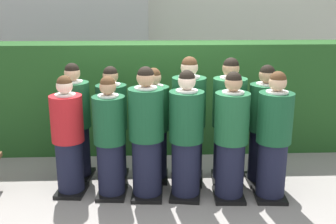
{
  "coord_description": "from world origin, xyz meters",
  "views": [
    {
      "loc": [
        -0.22,
        -4.77,
        2.46
      ],
      "look_at": [
        0.0,
        0.24,
        1.05
      ],
      "focal_mm": 43.49,
      "sensor_mm": 36.0,
      "label": 1
    }
  ],
  "objects_px": {
    "student_front_row_3": "(186,139)",
    "student_rear_row_3": "(189,124)",
    "student_front_row_4": "(231,140)",
    "student_rear_row_5": "(264,128)",
    "student_rear_row_1": "(112,127)",
    "student_front_row_1": "(110,141)",
    "student_rear_row_2": "(154,128)",
    "student_in_red_blazer": "(68,139)",
    "student_rear_row_0": "(76,125)",
    "student_rear_row_4": "(229,124)",
    "student_front_row_2": "(147,137)",
    "student_front_row_5": "(273,140)"
  },
  "relations": [
    {
      "from": "student_front_row_4",
      "to": "student_rear_row_5",
      "type": "relative_size",
      "value": 1.0
    },
    {
      "from": "student_rear_row_4",
      "to": "student_rear_row_2",
      "type": "bearing_deg",
      "value": 175.02
    },
    {
      "from": "student_front_row_2",
      "to": "student_front_row_5",
      "type": "relative_size",
      "value": 1.03
    },
    {
      "from": "student_front_row_3",
      "to": "student_rear_row_3",
      "type": "bearing_deg",
      "value": 81.07
    },
    {
      "from": "student_rear_row_5",
      "to": "student_rear_row_1",
      "type": "bearing_deg",
      "value": 174.16
    },
    {
      "from": "student_rear_row_3",
      "to": "student_front_row_4",
      "type": "bearing_deg",
      "value": -47.84
    },
    {
      "from": "student_rear_row_1",
      "to": "student_rear_row_5",
      "type": "relative_size",
      "value": 0.98
    },
    {
      "from": "student_front_row_2",
      "to": "student_rear_row_1",
      "type": "bearing_deg",
      "value": 129.8
    },
    {
      "from": "student_front_row_4",
      "to": "student_rear_row_1",
      "type": "height_order",
      "value": "student_front_row_4"
    },
    {
      "from": "student_rear_row_2",
      "to": "student_rear_row_4",
      "type": "xyz_separation_m",
      "value": [
        1.01,
        -0.09,
        0.07
      ]
    },
    {
      "from": "student_front_row_5",
      "to": "student_front_row_2",
      "type": "bearing_deg",
      "value": 175.95
    },
    {
      "from": "student_in_red_blazer",
      "to": "student_rear_row_3",
      "type": "relative_size",
      "value": 0.9
    },
    {
      "from": "student_rear_row_0",
      "to": "student_rear_row_2",
      "type": "height_order",
      "value": "student_rear_row_0"
    },
    {
      "from": "student_rear_row_2",
      "to": "student_rear_row_3",
      "type": "bearing_deg",
      "value": -8.91
    },
    {
      "from": "student_in_red_blazer",
      "to": "student_rear_row_1",
      "type": "distance_m",
      "value": 0.68
    },
    {
      "from": "student_front_row_5",
      "to": "student_rear_row_1",
      "type": "xyz_separation_m",
      "value": [
        -2.04,
        0.68,
        -0.02
      ]
    },
    {
      "from": "student_rear_row_4",
      "to": "student_front_row_2",
      "type": "bearing_deg",
      "value": -159.03
    },
    {
      "from": "student_front_row_5",
      "to": "student_rear_row_4",
      "type": "height_order",
      "value": "student_rear_row_4"
    },
    {
      "from": "student_front_row_1",
      "to": "student_rear_row_5",
      "type": "xyz_separation_m",
      "value": [
        2.03,
        0.32,
        0.04
      ]
    },
    {
      "from": "student_front_row_1",
      "to": "student_front_row_3",
      "type": "xyz_separation_m",
      "value": [
        0.95,
        -0.07,
        0.04
      ]
    },
    {
      "from": "student_in_red_blazer",
      "to": "student_rear_row_4",
      "type": "height_order",
      "value": "student_rear_row_4"
    },
    {
      "from": "student_rear_row_2",
      "to": "student_rear_row_3",
      "type": "height_order",
      "value": "student_rear_row_3"
    },
    {
      "from": "student_front_row_2",
      "to": "student_rear_row_0",
      "type": "bearing_deg",
      "value": 147.79
    },
    {
      "from": "student_front_row_2",
      "to": "student_rear_row_4",
      "type": "xyz_separation_m",
      "value": [
        1.1,
        0.42,
        0.02
      ]
    },
    {
      "from": "student_front_row_5",
      "to": "student_in_red_blazer",
      "type": "bearing_deg",
      "value": 174.59
    },
    {
      "from": "student_front_row_2",
      "to": "student_rear_row_2",
      "type": "distance_m",
      "value": 0.52
    },
    {
      "from": "student_front_row_2",
      "to": "student_rear_row_3",
      "type": "xyz_separation_m",
      "value": [
        0.56,
        0.44,
        0.03
      ]
    },
    {
      "from": "student_front_row_5",
      "to": "student_rear_row_5",
      "type": "relative_size",
      "value": 1.0
    },
    {
      "from": "student_front_row_5",
      "to": "student_rear_row_4",
      "type": "xyz_separation_m",
      "value": [
        -0.46,
        0.53,
        0.04
      ]
    },
    {
      "from": "student_front_row_3",
      "to": "student_in_red_blazer",
      "type": "bearing_deg",
      "value": 173.93
    },
    {
      "from": "student_front_row_3",
      "to": "student_rear_row_5",
      "type": "distance_m",
      "value": 1.14
    },
    {
      "from": "student_front_row_1",
      "to": "student_rear_row_2",
      "type": "distance_m",
      "value": 0.73
    },
    {
      "from": "student_front_row_2",
      "to": "student_front_row_4",
      "type": "height_order",
      "value": "student_front_row_2"
    },
    {
      "from": "student_rear_row_3",
      "to": "student_rear_row_0",
      "type": "bearing_deg",
      "value": 173.31
    },
    {
      "from": "student_in_red_blazer",
      "to": "student_front_row_3",
      "type": "xyz_separation_m",
      "value": [
        1.48,
        -0.16,
        0.04
      ]
    },
    {
      "from": "student_rear_row_0",
      "to": "student_rear_row_2",
      "type": "distance_m",
      "value": 1.09
    },
    {
      "from": "student_front_row_2",
      "to": "student_rear_row_0",
      "type": "relative_size",
      "value": 1.03
    },
    {
      "from": "student_front_row_3",
      "to": "student_rear_row_1",
      "type": "distance_m",
      "value": 1.13
    },
    {
      "from": "student_front_row_3",
      "to": "student_rear_row_3",
      "type": "distance_m",
      "value": 0.47
    },
    {
      "from": "student_front_row_1",
      "to": "student_rear_row_0",
      "type": "distance_m",
      "value": 0.78
    },
    {
      "from": "student_rear_row_4",
      "to": "student_front_row_1",
      "type": "bearing_deg",
      "value": -166.35
    },
    {
      "from": "student_front_row_1",
      "to": "student_rear_row_4",
      "type": "xyz_separation_m",
      "value": [
        1.56,
        0.38,
        0.08
      ]
    },
    {
      "from": "student_in_red_blazer",
      "to": "student_front_row_1",
      "type": "xyz_separation_m",
      "value": [
        0.53,
        -0.09,
        0.0
      ]
    },
    {
      "from": "student_front_row_1",
      "to": "student_rear_row_5",
      "type": "distance_m",
      "value": 2.05
    },
    {
      "from": "student_in_red_blazer",
      "to": "student_front_row_3",
      "type": "relative_size",
      "value": 0.95
    },
    {
      "from": "student_rear_row_3",
      "to": "student_front_row_5",
      "type": "bearing_deg",
      "value": -28.76
    },
    {
      "from": "student_in_red_blazer",
      "to": "student_rear_row_0",
      "type": "xyz_separation_m",
      "value": [
        0.01,
        0.49,
        0.04
      ]
    },
    {
      "from": "student_rear_row_0",
      "to": "student_rear_row_4",
      "type": "xyz_separation_m",
      "value": [
        2.09,
        -0.2,
        0.04
      ]
    },
    {
      "from": "student_front_row_1",
      "to": "student_rear_row_1",
      "type": "distance_m",
      "value": 0.52
    },
    {
      "from": "student_rear_row_0",
      "to": "student_rear_row_2",
      "type": "xyz_separation_m",
      "value": [
        1.08,
        -0.11,
        -0.03
      ]
    }
  ]
}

